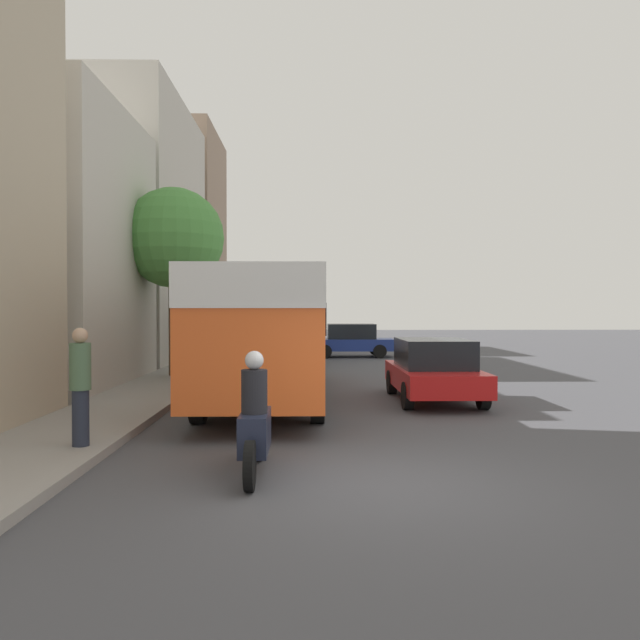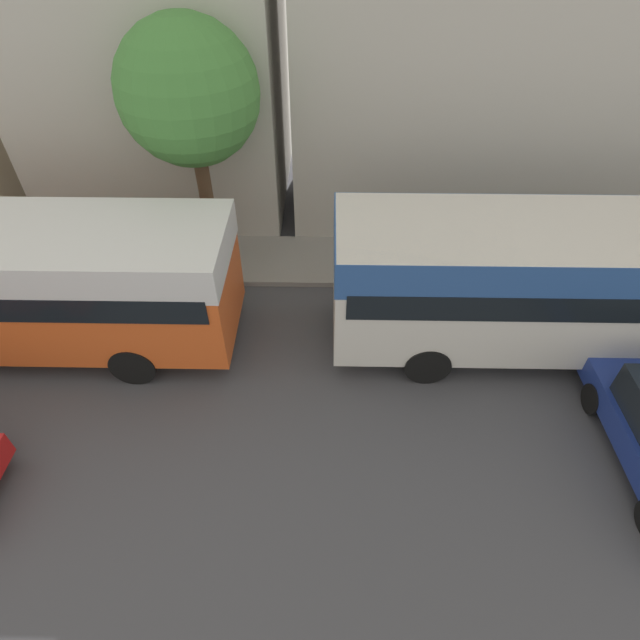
% 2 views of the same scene
% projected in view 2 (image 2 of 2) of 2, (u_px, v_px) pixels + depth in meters
% --- Properties ---
extents(building_midblock, '(6.25, 7.15, 8.16)m').
position_uv_depth(building_midblock, '(159.00, 62.00, 14.59)').
color(building_midblock, beige).
rests_on(building_midblock, ground_plane).
extents(building_far_terrace, '(5.33, 9.97, 11.20)m').
position_uv_depth(building_far_terrace, '(483.00, 7.00, 13.10)').
color(building_far_terrace, beige).
rests_on(building_far_terrace, ground_plane).
extents(bus_following, '(2.66, 10.67, 3.20)m').
position_uv_depth(bus_following, '(587.00, 274.00, 10.48)').
color(bus_following, silver).
rests_on(bus_following, ground_plane).
extents(street_tree, '(3.24, 3.24, 6.08)m').
position_uv_depth(street_tree, '(189.00, 94.00, 11.23)').
color(street_tree, brown).
rests_on(street_tree, sidewalk).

